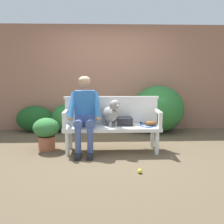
# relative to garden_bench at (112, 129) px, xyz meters

# --- Properties ---
(ground_plane) EXTENTS (40.00, 40.00, 0.00)m
(ground_plane) POSITION_rel_garden_bench_xyz_m (0.00, 0.00, -0.40)
(ground_plane) COLOR brown
(brick_garden_fence) EXTENTS (8.00, 0.30, 2.49)m
(brick_garden_fence) POSITION_rel_garden_bench_xyz_m (0.00, 1.89, 0.84)
(brick_garden_fence) COLOR #936651
(brick_garden_fence) RESTS_ON ground
(hedge_bush_far_right) EXTENTS (1.19, 1.18, 1.08)m
(hedge_bush_far_right) POSITION_rel_garden_bench_xyz_m (1.14, 1.48, 0.14)
(hedge_bush_far_right) COLOR #286B2D
(hedge_bush_far_right) RESTS_ON ground
(hedge_bush_far_left) EXTENTS (0.85, 0.52, 0.61)m
(hedge_bush_far_left) POSITION_rel_garden_bench_xyz_m (-1.75, 1.54, -0.09)
(hedge_bush_far_left) COLOR #194C1E
(hedge_bush_far_left) RESTS_ON ground
(hedge_bush_mid_left) EXTENTS (1.02, 0.76, 0.64)m
(hedge_bush_mid_left) POSITION_rel_garden_bench_xyz_m (0.75, 1.51, -0.08)
(hedge_bush_mid_left) COLOR #194C1E
(hedge_bush_mid_left) RESTS_ON ground
(hedge_bush_mid_right) EXTENTS (0.72, 0.70, 0.64)m
(hedge_bush_mid_right) POSITION_rel_garden_bench_xyz_m (-1.02, 1.57, -0.08)
(hedge_bush_mid_right) COLOR #286B2D
(hedge_bush_mid_right) RESTS_ON ground
(garden_bench) EXTENTS (1.68, 0.52, 0.46)m
(garden_bench) POSITION_rel_garden_bench_xyz_m (0.00, 0.00, 0.00)
(garden_bench) COLOR white
(garden_bench) RESTS_ON ground
(bench_backrest) EXTENTS (1.72, 0.06, 0.50)m
(bench_backrest) POSITION_rel_garden_bench_xyz_m (0.00, 0.23, 0.31)
(bench_backrest) COLOR white
(bench_backrest) RESTS_ON garden_bench
(bench_armrest_left_end) EXTENTS (0.06, 0.52, 0.28)m
(bench_armrest_left_end) POSITION_rel_garden_bench_xyz_m (-0.80, -0.09, 0.26)
(bench_armrest_left_end) COLOR white
(bench_armrest_left_end) RESTS_ON garden_bench
(bench_armrest_right_end) EXTENTS (0.06, 0.52, 0.28)m
(bench_armrest_right_end) POSITION_rel_garden_bench_xyz_m (0.80, -0.09, 0.26)
(bench_armrest_right_end) COLOR white
(bench_armrest_right_end) RESTS_ON garden_bench
(person_seated) EXTENTS (0.56, 0.66, 1.33)m
(person_seated) POSITION_rel_garden_bench_xyz_m (-0.47, -0.02, 0.33)
(person_seated) COLOR black
(person_seated) RESTS_ON ground
(dog_on_bench) EXTENTS (0.36, 0.46, 0.47)m
(dog_on_bench) POSITION_rel_garden_bench_xyz_m (-0.01, 0.00, 0.30)
(dog_on_bench) COLOR gray
(dog_on_bench) RESTS_ON garden_bench
(tennis_racket) EXTENTS (0.38, 0.58, 0.03)m
(tennis_racket) POSITION_rel_garden_bench_xyz_m (0.62, 0.01, 0.07)
(tennis_racket) COLOR blue
(tennis_racket) RESTS_ON garden_bench
(baseball_glove) EXTENTS (0.26, 0.22, 0.09)m
(baseball_glove) POSITION_rel_garden_bench_xyz_m (0.69, 0.01, 0.10)
(baseball_glove) COLOR brown
(baseball_glove) RESTS_ON garden_bench
(sports_bag) EXTENTS (0.28, 0.20, 0.14)m
(sports_bag) POSITION_rel_garden_bench_xyz_m (0.22, 0.06, 0.13)
(sports_bag) COLOR #232328
(sports_bag) RESTS_ON garden_bench
(tennis_ball) EXTENTS (0.07, 0.07, 0.07)m
(tennis_ball) POSITION_rel_garden_bench_xyz_m (0.35, -1.01, -0.37)
(tennis_ball) COLOR #CCDB33
(tennis_ball) RESTS_ON ground
(potted_plant) EXTENTS (0.46, 0.46, 0.59)m
(potted_plant) POSITION_rel_garden_bench_xyz_m (-1.18, 0.13, -0.05)
(potted_plant) COLOR #A85B3D
(potted_plant) RESTS_ON ground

